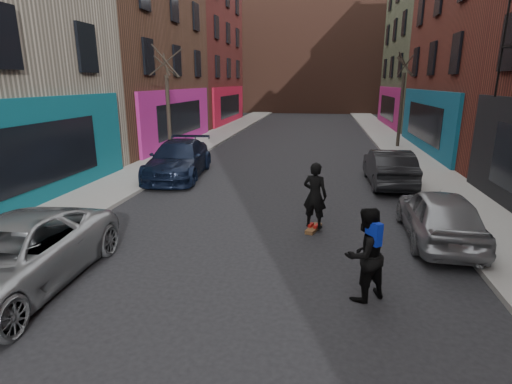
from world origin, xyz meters
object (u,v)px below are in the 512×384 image
(parked_left_far, at_px, (9,258))
(parked_left_end, at_px, (179,159))
(parked_right_end, at_px, (389,167))
(pedestrian, at_px, (365,254))
(tree_right_far, at_px, (403,89))
(skateboarder, at_px, (315,195))
(tree_left_far, at_px, (167,94))
(parked_right_far, at_px, (439,215))
(skateboard, at_px, (313,228))

(parked_left_far, relative_size, parked_left_end, 0.95)
(parked_right_end, distance_m, pedestrian, 9.22)
(tree_right_far, bearing_deg, parked_left_end, -137.92)
(parked_left_end, xyz_separation_m, skateboarder, (5.88, -5.55, 0.24))
(skateboarder, height_order, pedestrian, skateboarder)
(parked_left_end, bearing_deg, parked_left_far, -94.88)
(tree_left_far, xyz_separation_m, pedestrian, (8.64, -12.63, -2.47))
(parked_left_far, xyz_separation_m, parked_right_end, (8.48, 9.87, 0.01))
(skateboarder, bearing_deg, parked_right_end, -98.47)
(parked_right_end, xyz_separation_m, pedestrian, (-1.78, -9.04, 0.20))
(tree_left_far, relative_size, skateboarder, 3.58)
(parked_left_far, height_order, parked_right_far, parked_left_far)
(parked_right_far, bearing_deg, tree_left_far, -39.32)
(parked_right_end, bearing_deg, pedestrian, 77.61)
(parked_left_far, height_order, skateboarder, skateboarder)
(parked_left_end, relative_size, skateboard, 6.60)
(parked_left_end, xyz_separation_m, skateboard, (5.88, -5.55, -0.72))
(tree_left_far, height_order, skateboard, tree_left_far)
(parked_right_end, height_order, skateboarder, skateboarder)
(parked_right_far, bearing_deg, skateboard, -2.02)
(parked_left_end, bearing_deg, tree_left_far, 110.12)
(parked_left_far, xyz_separation_m, skateboarder, (5.71, 4.29, 0.31))
(tree_left_far, height_order, parked_left_far, tree_left_far)
(parked_right_end, bearing_deg, parked_right_far, 92.54)
(parked_left_end, distance_m, skateboard, 8.12)
(pedestrian, bearing_deg, skateboarder, -110.96)
(parked_right_end, xyz_separation_m, skateboarder, (-2.77, -5.57, 0.30))
(parked_left_end, distance_m, skateboarder, 8.09)
(parked_left_far, xyz_separation_m, parked_right_far, (8.87, 4.09, -0.01))
(skateboarder, bearing_deg, tree_left_far, -32.17)
(tree_right_far, xyz_separation_m, parked_right_far, (-1.60, -15.36, -2.84))
(parked_right_far, distance_m, skateboard, 3.23)
(tree_left_far, distance_m, skateboard, 12.38)
(parked_left_far, distance_m, parked_right_end, 13.01)
(parked_left_far, relative_size, pedestrian, 2.81)
(parked_left_end, height_order, parked_right_far, parked_left_end)
(tree_right_far, relative_size, parked_right_end, 1.58)
(tree_left_far, distance_m, parked_left_far, 13.85)
(tree_right_far, xyz_separation_m, skateboard, (-4.76, -15.16, -3.48))
(skateboard, height_order, skateboarder, skateboarder)
(parked_left_end, relative_size, parked_right_far, 1.31)
(tree_right_far, distance_m, parked_left_far, 22.27)
(skateboarder, bearing_deg, pedestrian, 123.97)
(parked_left_far, distance_m, parked_right_far, 9.77)
(parked_right_end, bearing_deg, parked_left_far, 48.06)
(parked_left_far, bearing_deg, tree_right_far, 59.24)
(parked_left_far, relative_size, skateboarder, 2.78)
(parked_right_end, xyz_separation_m, skateboard, (-2.77, -5.57, -0.66))
(skateboarder, bearing_deg, parked_left_end, -25.35)
(parked_left_far, height_order, skateboard, parked_left_far)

